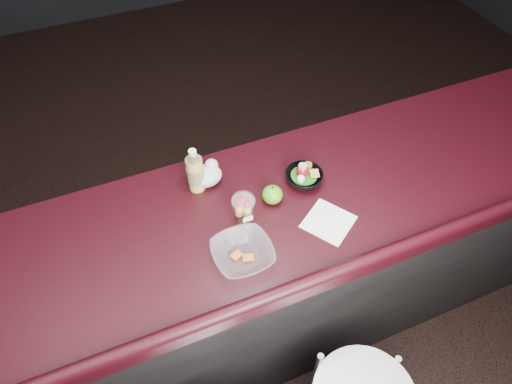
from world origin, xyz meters
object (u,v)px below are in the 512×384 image
green_apple (272,195)px  takeout_bowl (243,254)px  lemonade_bottle (195,173)px  fruit_cup (244,207)px  snack_bowl (304,177)px

green_apple → takeout_bowl: bearing=-135.3°
green_apple → takeout_bowl: 0.28m
lemonade_bottle → fruit_cup: lemonade_bottle is taller
green_apple → snack_bowl: size_ratio=0.49×
fruit_cup → takeout_bowl: (-0.07, -0.16, -0.04)m
green_apple → fruit_cup: bearing=-165.0°
fruit_cup → snack_bowl: 0.30m
lemonade_bottle → fruit_cup: 0.24m
fruit_cup → takeout_bowl: 0.18m
lemonade_bottle → green_apple: lemonade_bottle is taller
fruit_cup → green_apple: 0.14m
fruit_cup → green_apple: bearing=15.0°
lemonade_bottle → fruit_cup: size_ratio=1.61×
green_apple → snack_bowl: 0.16m
green_apple → snack_bowl: same height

